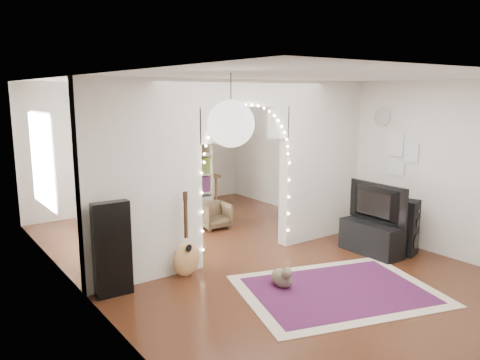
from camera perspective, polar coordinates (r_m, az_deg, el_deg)
floor at (r=7.44m, az=0.42°, el=-9.06°), size 7.50×7.50×0.00m
ceiling at (r=7.01m, az=0.45°, el=12.20°), size 5.00×7.50×0.02m
wall_back at (r=10.33m, az=-12.03°, el=3.97°), size 5.00×0.02×2.70m
wall_left at (r=5.99m, az=-19.20°, el=-1.12°), size 0.02×7.50×2.70m
wall_right at (r=8.80m, az=13.67°, el=2.78°), size 0.02×7.50×2.70m
divider_wall at (r=7.09m, az=0.43°, el=1.85°), size 5.00×0.20×2.70m
fairy_lights at (r=6.97m, az=1.07°, el=2.73°), size 1.64×0.04×1.60m
window at (r=7.70m, az=-22.99°, el=2.26°), size 0.04×1.20×1.40m
wall_clock at (r=8.34m, az=16.96°, el=7.38°), size 0.03×0.31×0.31m
picture_frames at (r=8.16m, az=18.96°, el=2.96°), size 0.02×0.50×0.70m
paper_lantern at (r=3.96m, az=-1.10°, el=6.87°), size 0.40×0.40×0.40m
ceiling_fan at (r=8.70m, az=-7.51°, el=9.84°), size 1.10×1.10×0.30m
area_rug at (r=6.29m, az=11.79°, el=-13.05°), size 2.86×2.46×0.02m
guitar_case at (r=6.04m, az=-15.32°, el=-8.16°), size 0.47×0.18×1.20m
acoustic_guitar at (r=6.51m, az=-6.56°, el=-7.95°), size 0.43×0.28×1.02m
tabby_cat at (r=6.24m, az=5.19°, el=-11.73°), size 0.30×0.52×0.34m
floor_speaker at (r=7.78m, az=19.73°, el=-5.49°), size 0.41×0.38×0.87m
media_console at (r=7.69m, az=15.69°, el=-6.85°), size 0.43×1.01×0.50m
tv at (r=7.55m, az=15.90°, el=-2.79°), size 0.17×1.08×0.62m
bookcase at (r=9.62m, az=-7.89°, el=0.41°), size 1.63×0.59×1.63m
dining_table at (r=10.08m, az=-6.43°, el=0.13°), size 1.22×0.83×0.76m
flower_vase at (r=10.05m, az=-6.45°, el=1.08°), size 0.19×0.19×0.19m
dining_chair_left at (r=9.03m, az=-8.52°, el=-4.17°), size 0.59×0.60×0.44m
dining_chair_right at (r=8.80m, az=-3.11°, el=-4.32°), size 0.55×0.57×0.48m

